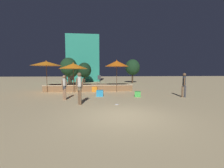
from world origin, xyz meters
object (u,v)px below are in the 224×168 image
object	(u,v)px
bistro_chair_0	(99,78)
bistro_chair_1	(66,79)
background_tree_3	(71,70)
cube_seat_2	(138,94)
background_tree_1	(84,70)
patio_umbrella_0	(73,66)
person_0	(64,87)
person_1	(80,87)
patio_umbrella_2	(46,63)
cube_seat_1	(100,93)
patio_umbrella_1	(117,64)
background_tree_2	(133,67)
frisbee_disc	(117,104)
background_tree_0	(69,67)
bistro_chair_2	(73,79)
person_2	(184,84)
cube_seat_0	(95,89)

from	to	relation	value
bistro_chair_0	bistro_chair_1	xyz separation A→B (m)	(-3.45, -0.19, 0.00)
background_tree_3	bistro_chair_1	bearing A→B (deg)	-84.65
cube_seat_2	bistro_chair_0	world-z (taller)	bistro_chair_0
background_tree_1	cube_seat_2	bearing A→B (deg)	-71.55
patio_umbrella_0	person_0	size ratio (longest dim) A/B	1.65
cube_seat_2	person_1	size ratio (longest dim) A/B	0.30
patio_umbrella_2	cube_seat_1	size ratio (longest dim) A/B	5.18
patio_umbrella_1	cube_seat_2	distance (m)	4.01
bistro_chair_0	background_tree_3	distance (m)	8.47
patio_umbrella_2	background_tree_2	world-z (taller)	background_tree_2
person_1	bistro_chair_0	xyz separation A→B (m)	(1.31, 7.57, 0.15)
patio_umbrella_0	bistro_chair_0	bearing A→B (deg)	41.85
person_0	frisbee_disc	world-z (taller)	person_0
bistro_chair_0	background_tree_3	xyz separation A→B (m)	(-4.16, 7.31, 1.03)
bistro_chair_1	background_tree_3	xyz separation A→B (m)	(-0.70, 7.50, 1.03)
patio_umbrella_1	background_tree_0	xyz separation A→B (m)	(-6.03, 9.27, -0.00)
background_tree_1	cube_seat_1	bearing A→B (deg)	-81.38
person_1	bistro_chair_2	world-z (taller)	person_1
person_2	frisbee_disc	bearing A→B (deg)	44.75
cube_seat_2	background_tree_2	bearing A→B (deg)	77.49
frisbee_disc	background_tree_1	xyz separation A→B (m)	(-3.15, 18.12, 2.22)
patio_umbrella_0	person_2	bearing A→B (deg)	-23.02
patio_umbrella_1	person_1	size ratio (longest dim) A/B	1.62
patio_umbrella_2	frisbee_disc	world-z (taller)	patio_umbrella_2
background_tree_0	patio_umbrella_0	bearing A→B (deg)	-77.69
cube_seat_0	bistro_chair_0	distance (m)	2.16
cube_seat_1	person_1	distance (m)	3.27
cube_seat_0	bistro_chair_2	xyz separation A→B (m)	(-2.19, 0.65, 0.96)
person_1	frisbee_disc	size ratio (longest dim) A/B	8.34
background_tree_1	person_1	bearing A→B (deg)	-86.79
patio_umbrella_0	patio_umbrella_2	bearing A→B (deg)	172.77
patio_umbrella_1	cube_seat_1	size ratio (longest dim) A/B	5.30
cube_seat_2	frisbee_disc	size ratio (longest dim) A/B	2.48
cube_seat_2	patio_umbrella_0	bearing A→B (deg)	150.09
cube_seat_2	background_tree_2	distance (m)	15.20
cube_seat_0	background_tree_3	size ratio (longest dim) A/B	0.16
person_0	bistro_chair_2	bearing A→B (deg)	-43.10
patio_umbrella_2	background_tree_2	size ratio (longest dim) A/B	0.72
background_tree_3	cube_seat_1	bearing A→B (deg)	-71.05
patio_umbrella_2	person_1	bearing A→B (deg)	-57.86
patio_umbrella_0	cube_seat_1	bearing A→B (deg)	-46.59
person_1	background_tree_3	size ratio (longest dim) A/B	0.54
patio_umbrella_0	person_1	bearing A→B (deg)	-78.44
background_tree_2	background_tree_3	size ratio (longest dim) A/B	1.18
person_0	bistro_chair_2	world-z (taller)	person_0
patio_umbrella_0	bistro_chair_1	bearing A→B (deg)	117.75
patio_umbrella_0	patio_umbrella_1	size ratio (longest dim) A/B	0.91
cube_seat_1	bistro_chair_2	size ratio (longest dim) A/B	0.64
cube_seat_1	background_tree_3	distance (m)	12.82
patio_umbrella_0	person_0	xyz separation A→B (m)	(-0.09, -3.75, -1.54)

